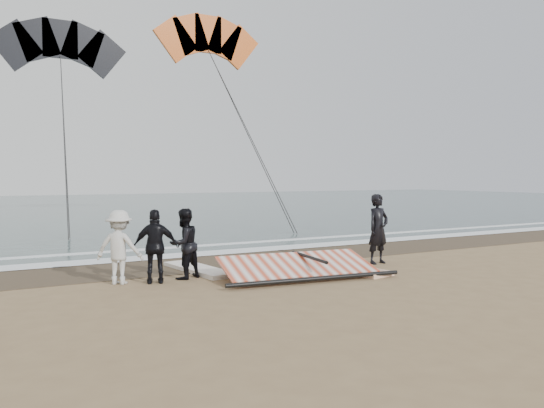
# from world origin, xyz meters

# --- Properties ---
(ground) EXTENTS (120.00, 120.00, 0.00)m
(ground) POSITION_xyz_m (0.00, 0.00, 0.00)
(ground) COLOR #8C704C
(ground) RESTS_ON ground
(sea) EXTENTS (120.00, 54.00, 0.02)m
(sea) POSITION_xyz_m (0.00, 33.00, 0.01)
(sea) COLOR #233838
(sea) RESTS_ON ground
(wet_sand) EXTENTS (120.00, 2.80, 0.01)m
(wet_sand) POSITION_xyz_m (0.00, 4.50, 0.01)
(wet_sand) COLOR #4C3D2B
(wet_sand) RESTS_ON ground
(foam_near) EXTENTS (120.00, 0.90, 0.01)m
(foam_near) POSITION_xyz_m (0.00, 5.90, 0.03)
(foam_near) COLOR white
(foam_near) RESTS_ON sea
(foam_far) EXTENTS (120.00, 0.45, 0.01)m
(foam_far) POSITION_xyz_m (0.00, 7.60, 0.03)
(foam_far) COLOR white
(foam_far) RESTS_ON sea
(man_main) EXTENTS (0.72, 0.52, 1.83)m
(man_main) POSITION_xyz_m (2.46, 2.17, 0.92)
(man_main) COLOR black
(man_main) RESTS_ON ground
(board_white) EXTENTS (1.17, 2.66, 0.10)m
(board_white) POSITION_xyz_m (1.09, 1.84, 0.05)
(board_white) COLOR silver
(board_white) RESTS_ON ground
(board_cream) EXTENTS (1.02, 2.51, 0.10)m
(board_cream) POSITION_xyz_m (-2.11, 3.35, 0.05)
(board_cream) COLOR white
(board_cream) RESTS_ON ground
(trio_cluster) EXTENTS (2.46, 1.15, 1.59)m
(trio_cluster) POSITION_xyz_m (-3.49, 2.61, 0.79)
(trio_cluster) COLOR black
(trio_cluster) RESTS_ON ground
(sail_rig) EXTENTS (4.04, 2.08, 0.49)m
(sail_rig) POSITION_xyz_m (-0.48, 1.65, 0.19)
(sail_rig) COLOR black
(sail_rig) RESTS_ON ground
(kite_red) EXTENTS (6.55, 4.84, 13.12)m
(kite_red) POSITION_xyz_m (4.20, 18.46, 9.45)
(kite_red) COLOR orange
(kite_red) RESTS_ON ground
(kite_dark) EXTENTS (7.64, 5.28, 13.53)m
(kite_dark) POSITION_xyz_m (-2.93, 21.46, 8.93)
(kite_dark) COLOR black
(kite_dark) RESTS_ON ground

